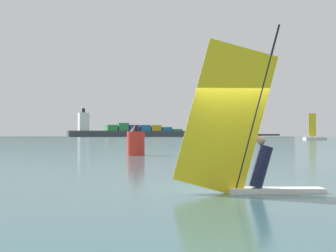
% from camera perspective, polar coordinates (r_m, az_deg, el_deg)
% --- Properties ---
extents(ground_plane, '(4000.00, 4000.00, 0.00)m').
position_cam_1_polar(ground_plane, '(13.00, 7.11, -7.09)').
color(ground_plane, '#386066').
extents(windsurfer, '(3.58, 1.10, 4.13)m').
position_cam_1_polar(windsurfer, '(12.45, 8.70, -2.23)').
color(windsurfer, white).
rests_on(windsurfer, ground_plane).
extents(cargo_ship, '(172.07, 31.02, 37.62)m').
position_cam_1_polar(cargo_ship, '(701.79, -4.43, -0.54)').
color(cargo_ship, '#3F444C').
rests_on(cargo_ship, ground_plane).
extents(distant_headland, '(1402.43, 740.10, 49.80)m').
position_cam_1_polar(distant_headland, '(1452.90, -15.04, -0.12)').
color(distant_headland, '#60665B').
rests_on(distant_headland, ground_plane).
extents(channel_buoy, '(1.24, 1.24, 2.16)m').
position_cam_1_polar(channel_buoy, '(36.19, -3.57, -1.71)').
color(channel_buoy, red).
rests_on(channel_buoy, ground_plane).
extents(small_sailboat, '(7.03, 3.14, 9.46)m').
position_cam_1_polar(small_sailboat, '(167.10, 15.84, -1.22)').
color(small_sailboat, white).
rests_on(small_sailboat, ground_plane).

